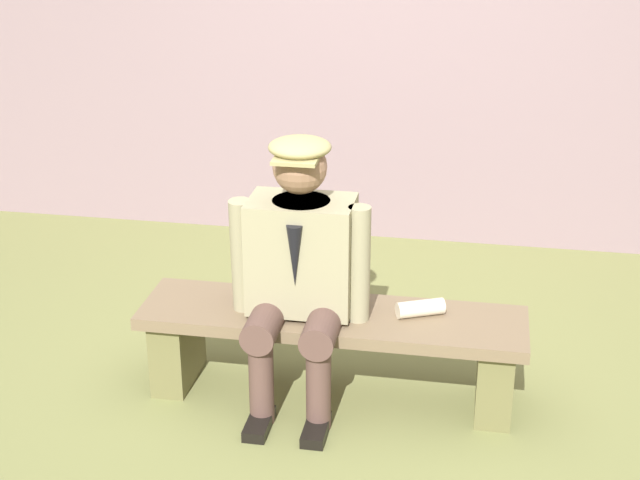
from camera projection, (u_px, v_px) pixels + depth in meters
ground_plane at (332, 393)px, 4.45m from camera, size 30.00×30.00×0.00m
bench at (332, 339)px, 4.33m from camera, size 1.74×0.45×0.42m
seated_man at (299, 263)px, 4.16m from camera, size 0.63×0.61×1.24m
rolled_magazine at (420, 308)px, 4.24m from camera, size 0.23×0.16×0.07m
stadium_wall at (387, 74)px, 5.92m from camera, size 12.00×0.24×2.09m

